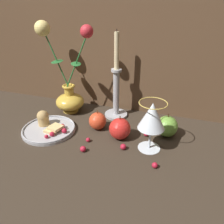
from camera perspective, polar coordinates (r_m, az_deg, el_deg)
ground_plane at (r=0.80m, az=-3.29°, el=-6.58°), size 2.40×2.40×0.00m
vase at (r=0.95m, az=-11.56°, el=6.40°), size 0.25×0.12×0.38m
plate_with_pastries at (r=0.87m, az=-16.32°, el=-3.81°), size 0.20×0.20×0.07m
wine_glass at (r=0.70m, az=10.36°, el=-1.44°), size 0.09×0.09×0.17m
candlestick at (r=0.90m, az=1.11°, el=5.02°), size 0.10×0.10×0.35m
apple_beside_vase at (r=0.78m, az=2.05°, el=-4.37°), size 0.08×0.08×0.09m
apple_near_glass at (r=0.84m, az=-3.78°, el=-2.32°), size 0.07×0.07×0.08m
apple_at_table_edge at (r=0.82m, az=14.17°, el=-3.63°), size 0.08×0.08×0.09m
berry_near_plate at (r=0.78m, az=-6.28°, el=-7.24°), size 0.02×0.02×0.02m
berry_front_center at (r=0.68m, az=11.12°, el=-13.49°), size 0.02×0.02×0.02m
berry_by_glass_stem at (r=0.73m, az=-7.58°, el=-9.55°), size 0.02×0.02×0.02m
berry_under_candlestick at (r=0.74m, az=2.95°, el=-9.05°), size 0.02×0.02×0.02m
berry_far_right at (r=0.81m, az=8.94°, el=-5.65°), size 0.02×0.02×0.02m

